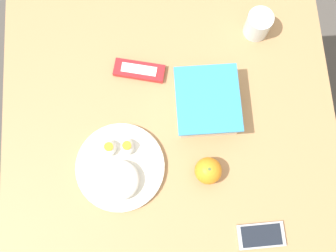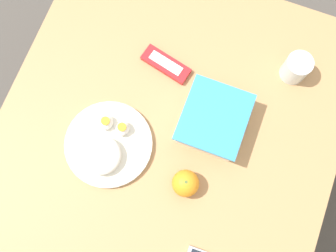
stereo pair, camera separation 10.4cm
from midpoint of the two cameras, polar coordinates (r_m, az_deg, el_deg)
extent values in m
plane|color=#4C4742|center=(1.87, -1.44, -5.68)|extent=(10.00, 10.00, 0.00)
cube|color=#AD7F51|center=(1.13, -2.38, -0.70)|extent=(0.99, 0.95, 0.03)
cylinder|color=#936C45|center=(1.70, -17.17, 10.15)|extent=(0.06, 0.06, 0.74)
cylinder|color=#936C45|center=(1.68, 11.97, 12.12)|extent=(0.06, 0.06, 0.74)
cube|color=white|center=(1.10, 2.98, 2.79)|extent=(0.18, 0.16, 0.07)
cube|color=beige|center=(1.11, 2.96, 2.65)|extent=(0.16, 0.14, 0.05)
cube|color=#338CC6|center=(1.06, 3.09, 3.37)|extent=(0.19, 0.17, 0.01)
ellipsoid|color=gray|center=(1.10, 2.43, 5.31)|extent=(0.06, 0.04, 0.03)
ellipsoid|color=gray|center=(1.09, 3.56, 2.96)|extent=(0.06, 0.05, 0.02)
ellipsoid|color=gray|center=(1.08, 3.79, 0.46)|extent=(0.05, 0.05, 0.03)
sphere|color=orange|center=(1.06, 3.09, -7.09)|extent=(0.07, 0.07, 0.07)
cylinder|color=#4C662D|center=(1.02, 3.19, -6.89)|extent=(0.01, 0.01, 0.00)
cylinder|color=silver|center=(1.10, -9.61, -6.46)|extent=(0.24, 0.24, 0.02)
ellipsoid|color=white|center=(1.06, -9.83, -8.33)|extent=(0.11, 0.11, 0.04)
ellipsoid|color=white|center=(1.09, -11.16, -3.69)|extent=(0.04, 0.04, 0.03)
cylinder|color=#F4A823|center=(1.07, -11.35, -3.53)|extent=(0.02, 0.02, 0.01)
ellipsoid|color=white|center=(1.08, -8.62, -3.55)|extent=(0.04, 0.04, 0.03)
cylinder|color=#F4A823|center=(1.06, -8.76, -3.39)|extent=(0.02, 0.02, 0.01)
cube|color=red|center=(1.16, -6.74, 7.48)|extent=(0.08, 0.15, 0.02)
cube|color=white|center=(1.15, -6.80, 7.66)|extent=(0.05, 0.11, 0.00)
cube|color=#ADADB2|center=(1.10, 10.70, -15.91)|extent=(0.07, 0.13, 0.01)
cube|color=black|center=(1.09, 10.76, -15.93)|extent=(0.06, 0.11, 0.00)
cylinder|color=silver|center=(1.19, 10.51, 13.83)|extent=(0.07, 0.07, 0.08)
camera|label=1|loc=(0.05, -92.81, -11.84)|focal=42.00mm
camera|label=2|loc=(0.05, 87.19, 11.84)|focal=42.00mm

